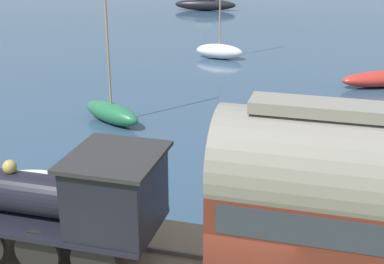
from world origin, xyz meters
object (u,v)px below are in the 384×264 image
object	(u,v)px
sailboat_green	(112,111)
rowboat_far_out	(25,176)
sailboat_red	(384,78)
steam_locomotive	(73,197)
sailboat_black	(205,4)
sailboat_white	(219,50)

from	to	relation	value
sailboat_green	rowboat_far_out	distance (m)	6.38
sailboat_red	rowboat_far_out	xyz separation A→B (m)	(-15.83, 12.94, -0.32)
sailboat_red	steam_locomotive	bearing A→B (deg)	130.89
sailboat_black	sailboat_green	xyz separation A→B (m)	(-34.71, -4.21, -0.10)
sailboat_white	sailboat_green	bearing A→B (deg)	177.48
sailboat_white	rowboat_far_out	distance (m)	20.17
sailboat_black	sailboat_white	world-z (taller)	sailboat_white
steam_locomotive	rowboat_far_out	world-z (taller)	steam_locomotive
sailboat_green	rowboat_far_out	size ratio (longest dim) A/B	3.66
sailboat_white	sailboat_red	size ratio (longest dim) A/B	1.34
sailboat_black	sailboat_red	distance (m)	30.18
sailboat_red	sailboat_green	bearing A→B (deg)	101.52
sailboat_black	sailboat_white	size ratio (longest dim) A/B	0.78
sailboat_red	sailboat_white	bearing A→B (deg)	42.03
steam_locomotive	sailboat_green	size ratio (longest dim) A/B	0.67
sailboat_green	sailboat_black	bearing A→B (deg)	34.94
sailboat_green	rowboat_far_out	bearing A→B (deg)	-157.27
steam_locomotive	sailboat_black	bearing A→B (deg)	9.87
sailboat_red	rowboat_far_out	distance (m)	20.44
sailboat_black	rowboat_far_out	world-z (taller)	sailboat_black
sailboat_white	sailboat_green	world-z (taller)	sailboat_white
steam_locomotive	sailboat_red	xyz separation A→B (m)	(20.26, -8.65, -1.75)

